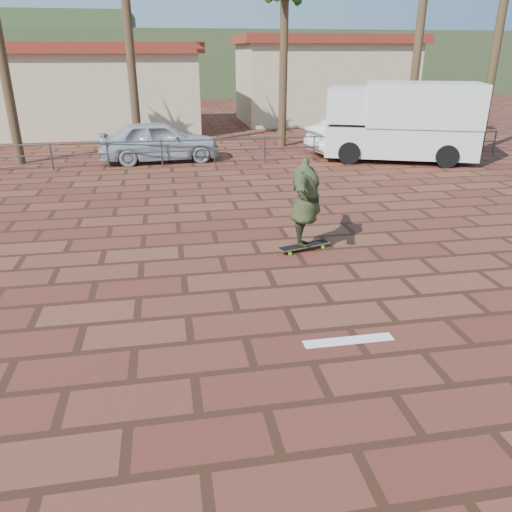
{
  "coord_description": "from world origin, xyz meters",
  "views": [
    {
      "loc": [
        -1.84,
        -7.38,
        4.07
      ],
      "look_at": [
        -0.43,
        0.47,
        0.8
      ],
      "focal_mm": 35.0,
      "sensor_mm": 36.0,
      "label": 1
    }
  ],
  "objects": [
    {
      "name": "car_silver",
      "position": [
        -2.07,
        13.0,
        0.8
      ],
      "size": [
        4.82,
        2.25,
        1.6
      ],
      "primitive_type": "imported",
      "rotation": [
        0.0,
        0.0,
        1.65
      ],
      "color": "silver",
      "rests_on": "ground"
    },
    {
      "name": "hill_front",
      "position": [
        0.0,
        50.0,
        3.0
      ],
      "size": [
        70.0,
        18.0,
        6.0
      ],
      "primitive_type": "cube",
      "color": "#384C28",
      "rests_on": "ground"
    },
    {
      "name": "car_white",
      "position": [
        6.49,
        13.0,
        0.8
      ],
      "size": [
        5.09,
        2.55,
        1.6
      ],
      "primitive_type": "imported",
      "rotation": [
        0.0,
        0.0,
        1.75
      ],
      "color": "white",
      "rests_on": "ground"
    },
    {
      "name": "skateboarder",
      "position": [
        1.02,
        2.55,
        1.09
      ],
      "size": [
        1.29,
        2.46,
        1.93
      ],
      "primitive_type": "imported",
      "rotation": [
        0.0,
        0.0,
        1.28
      ],
      "color": "#30381E",
      "rests_on": "longboard"
    },
    {
      "name": "longboard",
      "position": [
        1.02,
        2.55,
        0.1
      ],
      "size": [
        1.25,
        0.61,
        0.12
      ],
      "rotation": [
        0.0,
        0.0,
        0.29
      ],
      "color": "olive",
      "rests_on": "ground"
    },
    {
      "name": "ground",
      "position": [
        0.0,
        0.0,
        0.0
      ],
      "size": [
        120.0,
        120.0,
        0.0
      ],
      "primitive_type": "plane",
      "color": "brown",
      "rests_on": "ground"
    },
    {
      "name": "building_east",
      "position": [
        8.0,
        24.0,
        2.54
      ],
      "size": [
        10.6,
        6.6,
        5.0
      ],
      "color": "beige",
      "rests_on": "ground"
    },
    {
      "name": "guardrail",
      "position": [
        0.0,
        12.0,
        0.68
      ],
      "size": [
        24.06,
        0.06,
        1.0
      ],
      "color": "#47494F",
      "rests_on": "ground"
    },
    {
      "name": "building_west",
      "position": [
        -6.0,
        22.0,
        2.28
      ],
      "size": [
        12.6,
        7.6,
        4.5
      ],
      "color": "beige",
      "rests_on": "ground"
    },
    {
      "name": "paint_stripe",
      "position": [
        0.7,
        -1.2,
        0.0
      ],
      "size": [
        1.4,
        0.22,
        0.01
      ],
      "primitive_type": "cube",
      "color": "white",
      "rests_on": "ground"
    },
    {
      "name": "campervan",
      "position": [
        7.42,
        11.48,
        1.57
      ],
      "size": [
        6.24,
        4.29,
        2.99
      ],
      "rotation": [
        0.0,
        0.0,
        -0.36
      ],
      "color": "silver",
      "rests_on": "ground"
    },
    {
      "name": "street_sign",
      "position": [
        6.44,
        12.0,
        1.51
      ],
      "size": [
        0.43,
        0.15,
        2.16
      ],
      "rotation": [
        0.0,
        0.0,
        -0.25
      ],
      "color": "gray",
      "rests_on": "ground"
    }
  ]
}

